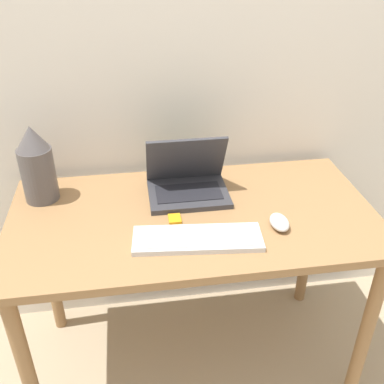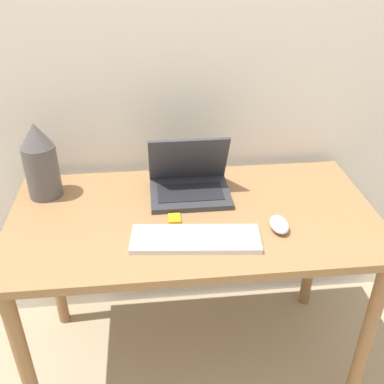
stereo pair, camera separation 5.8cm
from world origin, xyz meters
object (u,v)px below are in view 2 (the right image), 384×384
laptop (188,181)px  keyboard (196,239)px  mp3_player (174,218)px  vase (40,161)px  mouse (279,225)px

laptop → keyboard: size_ratio=0.69×
keyboard → mp3_player: bearing=114.3°
vase → mouse: bearing=-20.8°
vase → mp3_player: vase is taller
mouse → mp3_player: bearing=164.8°
laptop → mp3_player: 0.19m
keyboard → mp3_player: size_ratio=7.79×
laptop → mp3_player: (-0.06, -0.17, -0.04)m
laptop → mouse: (0.28, -0.26, -0.03)m
keyboard → vase: (-0.52, 0.34, 0.13)m
laptop → mouse: 0.38m
laptop → vase: bearing=175.5°
mouse → vase: bearing=159.2°
laptop → vase: (-0.53, 0.04, 0.09)m
keyboard → mp3_player: keyboard is taller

